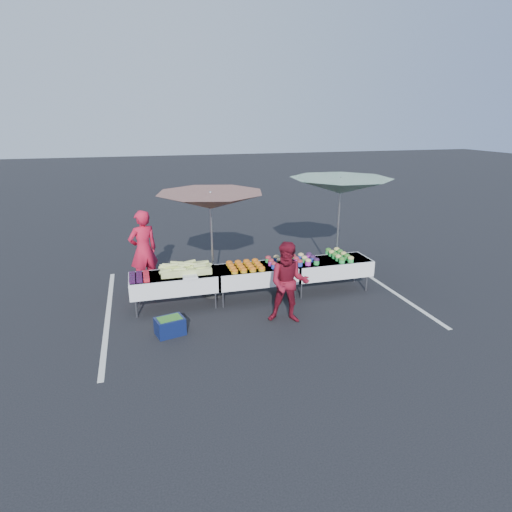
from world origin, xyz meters
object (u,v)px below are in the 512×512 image
object	(u,v)px
umbrella_left	(211,202)
umbrella_right	(341,187)
table_left	(174,282)
customer	(289,283)
storage_bin	(170,326)
table_right	(330,267)
vendor	(143,250)
table_center	(256,274)

from	to	relation	value
umbrella_left	umbrella_right	size ratio (longest dim) A/B	0.85
table_left	customer	world-z (taller)	customer
storage_bin	table_right	bearing A→B (deg)	3.62
table_left	umbrella_left	distance (m)	1.88
vendor	storage_bin	xyz separation A→B (m)	(0.35, -2.52, -0.77)
table_left	umbrella_right	distance (m)	4.57
table_right	table_center	bearing A→B (deg)	180.00
table_center	customer	xyz separation A→B (m)	(0.30, -1.29, 0.24)
table_center	vendor	world-z (taller)	vendor
umbrella_left	storage_bin	bearing A→B (deg)	-124.50
table_center	vendor	distance (m)	2.73
table_right	customer	size ratio (longest dim) A/B	1.13
table_left	umbrella_right	xyz separation A→B (m)	(4.15, 0.80, 1.73)
vendor	customer	distance (m)	3.73
storage_bin	umbrella_right	bearing A→B (deg)	10.71
table_center	customer	distance (m)	1.35
vendor	umbrella_left	xyz separation A→B (m)	(1.48, -0.88, 1.23)
umbrella_left	vendor	bearing A→B (deg)	149.23
storage_bin	vendor	bearing A→B (deg)	83.99
vendor	umbrella_right	world-z (taller)	umbrella_right
umbrella_left	storage_bin	xyz separation A→B (m)	(-1.13, -1.64, -2.01)
vendor	customer	world-z (taller)	vendor
table_center	table_right	size ratio (longest dim) A/B	1.00
table_center	customer	bearing A→B (deg)	-76.82
table_right	customer	bearing A→B (deg)	-139.26
vendor	storage_bin	size ratio (longest dim) A/B	3.20
customer	storage_bin	size ratio (longest dim) A/B	2.77
vendor	umbrella_right	xyz separation A→B (m)	(4.73, -0.50, 1.36)
umbrella_right	table_right	bearing A→B (deg)	-124.71
table_left	umbrella_left	size ratio (longest dim) A/B	0.69
table_center	umbrella_right	size ratio (longest dim) A/B	0.58
table_right	umbrella_left	distance (m)	3.16
table_right	vendor	distance (m)	4.39
table_center	storage_bin	xyz separation A→B (m)	(-2.02, -1.21, -0.41)
customer	storage_bin	bearing A→B (deg)	-161.35
table_center	customer	size ratio (longest dim) A/B	1.13
umbrella_left	umbrella_right	distance (m)	3.28
table_right	storage_bin	xyz separation A→B (m)	(-3.82, -1.21, -0.41)
customer	table_right	bearing A→B (deg)	61.31
customer	umbrella_left	world-z (taller)	umbrella_left
table_right	vendor	bearing A→B (deg)	162.64
customer	umbrella_right	bearing A→B (deg)	66.09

